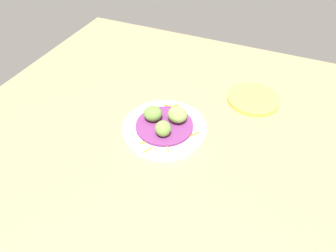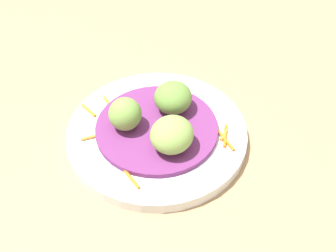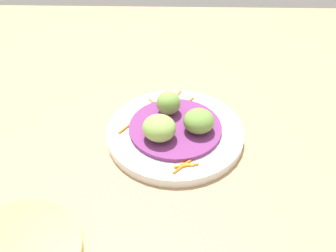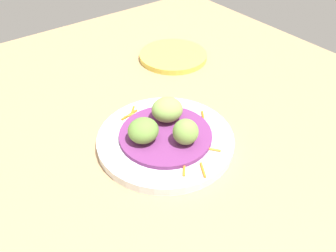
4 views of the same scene
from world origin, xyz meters
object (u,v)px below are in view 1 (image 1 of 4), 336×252
(side_plate_small, at_px, (253,99))
(guac_scoop_left, at_px, (153,114))
(main_plate, at_px, (165,129))
(guac_scoop_center, at_px, (163,129))
(guac_scoop_right, at_px, (177,115))

(side_plate_small, bearing_deg, guac_scoop_left, -46.33)
(side_plate_small, bearing_deg, main_plate, -40.30)
(guac_scoop_center, distance_m, side_plate_small, 0.33)
(guac_scoop_center, bearing_deg, guac_scoop_right, 168.68)
(main_plate, distance_m, side_plate_small, 0.30)
(guac_scoop_left, bearing_deg, main_plate, 78.68)
(guac_scoop_center, xyz_separation_m, side_plate_small, (-0.27, 0.18, -0.04))
(main_plate, xyz_separation_m, side_plate_small, (-0.23, 0.20, -0.00))
(guac_scoop_left, bearing_deg, guac_scoop_right, 108.68)
(main_plate, xyz_separation_m, guac_scoop_right, (-0.03, 0.03, 0.04))
(guac_scoop_left, relative_size, side_plate_small, 0.32)
(guac_scoop_left, bearing_deg, side_plate_small, 133.67)
(guac_scoop_center, xyz_separation_m, guac_scoop_right, (-0.07, 0.01, -0.00))
(main_plate, relative_size, guac_scoop_left, 4.56)
(main_plate, bearing_deg, guac_scoop_right, 138.68)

